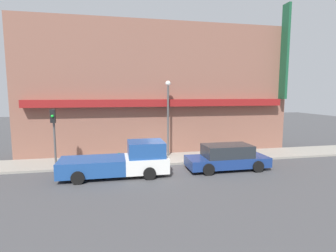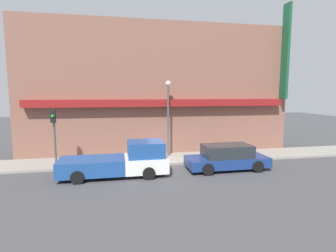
{
  "view_description": "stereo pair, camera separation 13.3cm",
  "coord_description": "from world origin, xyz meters",
  "px_view_note": "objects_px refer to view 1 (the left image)",
  "views": [
    {
      "loc": [
        -3.25,
        -15.59,
        4.44
      ],
      "look_at": [
        0.15,
        1.15,
        2.33
      ],
      "focal_mm": 28.0,
      "sensor_mm": 36.0,
      "label": 1
    },
    {
      "loc": [
        -3.12,
        -15.62,
        4.44
      ],
      "look_at": [
        0.15,
        1.15,
        2.33
      ],
      "focal_mm": 28.0,
      "sensor_mm": 36.0,
      "label": 2
    }
  ],
  "objects_px": {
    "fire_hydrant": "(119,158)",
    "street_lamp": "(168,109)",
    "parked_car": "(227,157)",
    "traffic_light": "(54,127)",
    "pickup_truck": "(122,161)"
  },
  "relations": [
    {
      "from": "fire_hydrant",
      "to": "street_lamp",
      "type": "height_order",
      "value": "street_lamp"
    },
    {
      "from": "parked_car",
      "to": "traffic_light",
      "type": "relative_size",
      "value": 1.39
    },
    {
      "from": "street_lamp",
      "to": "traffic_light",
      "type": "xyz_separation_m",
      "value": [
        -7.12,
        -1.38,
        -0.9
      ]
    },
    {
      "from": "fire_hydrant",
      "to": "parked_car",
      "type": "bearing_deg",
      "value": -18.72
    },
    {
      "from": "traffic_light",
      "to": "street_lamp",
      "type": "bearing_deg",
      "value": 10.95
    },
    {
      "from": "pickup_truck",
      "to": "street_lamp",
      "type": "relative_size",
      "value": 1.11
    },
    {
      "from": "pickup_truck",
      "to": "fire_hydrant",
      "type": "xyz_separation_m",
      "value": [
        -0.13,
        2.11,
        -0.33
      ]
    },
    {
      "from": "parked_car",
      "to": "traffic_light",
      "type": "xyz_separation_m",
      "value": [
        -9.96,
        2.13,
        1.79
      ]
    },
    {
      "from": "fire_hydrant",
      "to": "street_lamp",
      "type": "distance_m",
      "value": 4.71
    },
    {
      "from": "parked_car",
      "to": "street_lamp",
      "type": "distance_m",
      "value": 5.25
    },
    {
      "from": "pickup_truck",
      "to": "street_lamp",
      "type": "distance_m",
      "value": 5.46
    },
    {
      "from": "pickup_truck",
      "to": "fire_hydrant",
      "type": "relative_size",
      "value": 8.53
    },
    {
      "from": "traffic_light",
      "to": "pickup_truck",
      "type": "bearing_deg",
      "value": -28.94
    },
    {
      "from": "fire_hydrant",
      "to": "traffic_light",
      "type": "distance_m",
      "value": 4.24
    },
    {
      "from": "pickup_truck",
      "to": "street_lamp",
      "type": "bearing_deg",
      "value": 47.46
    }
  ]
}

